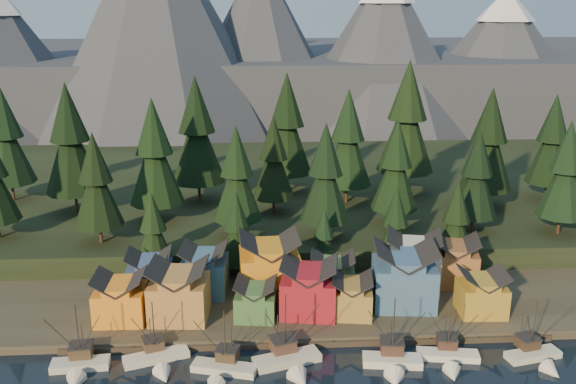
{
  "coord_description": "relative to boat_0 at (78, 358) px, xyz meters",
  "views": [
    {
      "loc": [
        -8.47,
        -76.66,
        54.53
      ],
      "look_at": [
        -2.61,
        30.0,
        21.73
      ],
      "focal_mm": 40.0,
      "sensor_mm": 36.0,
      "label": 1
    }
  ],
  "objects": [
    {
      "name": "shore_strip",
      "position": [
        35.4,
        30.15,
        -1.59
      ],
      "size": [
        400.0,
        50.0,
        1.5
      ],
      "primitive_type": "cube",
      "color": "#333025",
      "rests_on": "ground"
    },
    {
      "name": "hillside",
      "position": [
        35.4,
        80.15,
        0.66
      ],
      "size": [
        420.0,
        100.0,
        6.0
      ],
      "primitive_type": "cube",
      "color": "black",
      "rests_on": "ground"
    },
    {
      "name": "dock",
      "position": [
        35.4,
        6.65,
        -1.84
      ],
      "size": [
        80.0,
        4.0,
        1.0
      ],
      "primitive_type": "cube",
      "color": "#413A2F",
      "rests_on": "ground"
    },
    {
      "name": "mountain_ridge",
      "position": [
        31.2,
        203.74,
        23.72
      ],
      "size": [
        560.0,
        190.0,
        90.0
      ],
      "color": "#4B5261",
      "rests_on": "ground"
    },
    {
      "name": "boat_0",
      "position": [
        0.0,
        0.0,
        0.0
      ],
      "size": [
        9.15,
        9.83,
        11.63
      ],
      "rotation": [
        0.0,
        0.0,
        0.08
      ],
      "color": "beige",
      "rests_on": "ground"
    },
    {
      "name": "boat_1",
      "position": [
        11.59,
        1.46,
        -0.39
      ],
      "size": [
        10.73,
        11.11,
        10.83
      ],
      "rotation": [
        0.0,
        0.0,
        0.34
      ],
      "color": "silver",
      "rests_on": "ground"
    },
    {
      "name": "boat_2",
      "position": [
        21.65,
        -2.31,
        -0.33
      ],
      "size": [
        10.6,
        11.08,
        11.0
      ],
      "rotation": [
        0.0,
        0.0,
        -0.27
      ],
      "color": "beige",
      "rests_on": "ground"
    },
    {
      "name": "boat_3",
      "position": [
        31.93,
        -0.57,
        0.08
      ],
      "size": [
        11.22,
        11.77,
        12.64
      ],
      "rotation": [
        0.0,
        0.0,
        0.31
      ],
      "color": "beige",
      "rests_on": "ground"
    },
    {
      "name": "boat_4",
      "position": [
        47.64,
        -1.68,
        0.13
      ],
      "size": [
        9.62,
        10.27,
        12.22
      ],
      "rotation": [
        0.0,
        0.0,
        -0.12
      ],
      "color": "white",
      "rests_on": "ground"
    },
    {
      "name": "boat_5",
      "position": [
        56.68,
        -0.54,
        -0.41
      ],
      "size": [
        10.1,
        10.76,
        10.57
      ],
      "rotation": [
        0.0,
        0.0,
        -0.15
      ],
      "color": "white",
      "rests_on": "ground"
    },
    {
      "name": "boat_6",
      "position": [
        70.45,
        -1.08,
        -0.27
      ],
      "size": [
        9.39,
        9.87,
        10.74
      ],
      "rotation": [
        0.0,
        0.0,
        0.22
      ],
      "color": "silver",
      "rests_on": "ground"
    },
    {
      "name": "house_front_0",
      "position": [
        4.0,
        13.27,
        3.56
      ],
      "size": [
        8.47,
        8.02,
        8.37
      ],
      "rotation": [
        0.0,
        0.0,
        -0.01
      ],
      "color": "orange",
      "rests_on": "shore_strip"
    },
    {
      "name": "house_front_1",
      "position": [
        13.84,
        13.5,
        4.39
      ],
      "size": [
        10.24,
        9.88,
        9.95
      ],
      "rotation": [
        0.0,
        0.0,
        -0.07
      ],
      "color": "#AE7C3D",
      "rests_on": "shore_strip"
    },
    {
      "name": "house_front_2",
      "position": [
        26.88,
        12.95,
        2.68
      ],
      "size": [
        7.64,
        7.69,
        6.69
      ],
      "rotation": [
        0.0,
        0.0,
        -0.13
      ],
      "color": "#3D6C3A",
      "rests_on": "shore_strip"
    },
    {
      "name": "house_front_3",
      "position": [
        36.11,
        14.13,
        4.24
      ],
      "size": [
        10.79,
        10.42,
        9.66
      ],
      "rotation": [
        0.0,
        0.0,
        -0.16
      ],
      "color": "maroon",
      "rests_on": "shore_strip"
    },
    {
      "name": "house_front_4",
      "position": [
        43.37,
        13.09,
        2.92
      ],
      "size": [
        7.9,
        8.38,
        7.16
      ],
      "rotation": [
        0.0,
        0.0,
        -0.13
      ],
      "color": "olive",
      "rests_on": "shore_strip"
    },
    {
      "name": "house_front_5",
      "position": [
        53.16,
        16.18,
        5.09
      ],
      "size": [
        11.59,
        10.71,
        11.29
      ],
      "rotation": [
        0.0,
        0.0,
        -0.09
      ],
      "color": "#3B628B",
      "rests_on": "shore_strip"
    },
    {
      "name": "house_front_6",
      "position": [
        66.02,
        12.43,
        3.26
      ],
      "size": [
        8.05,
        7.64,
        7.79
      ],
      "rotation": [
        0.0,
        0.0,
        -0.04
      ],
      "color": "#AF8C2D",
      "rests_on": "shore_strip"
    },
    {
      "name": "house_back_0",
      "position": [
        7.61,
        22.09,
        3.7
      ],
      "size": [
        8.29,
        7.98,
        8.64
      ],
      "rotation": [
        0.0,
        0.0,
        0.05
      ],
      "color": "#3B558B",
      "rests_on": "shore_strip"
    },
    {
      "name": "house_back_1",
      "position": [
        17.5,
        22.87,
        4.03
      ],
      "size": [
        8.91,
        9.01,
        9.28
      ],
      "rotation": [
        0.0,
        0.0,
        -0.08
      ],
      "color": "#396687",
      "rests_on": "shore_strip"
    },
    {
      "name": "house_back_2",
      "position": [
        29.48,
        22.33,
        5.15
      ],
      "size": [
        11.32,
        10.5,
        11.39
      ],
      "rotation": [
        0.0,
        0.0,
        0.06
      ],
      "color": "orange",
      "rests_on": "shore_strip"
    },
    {
      "name": "house_back_3",
      "position": [
        40.95,
        20.58,
        3.43
      ],
      "size": [
        8.66,
        7.88,
        8.11
      ],
      "rotation": [
        0.0,
        0.0,
        -0.1
      ],
      "color": "#49723D",
      "rests_on": "shore_strip"
    },
    {
      "name": "house_back_4",
      "position": [
        56.33,
        22.74,
        4.85
      ],
      "size": [
        11.78,
        11.48,
        10.83
      ],
      "rotation": [
        0.0,
        0.0,
        -0.22
      ],
      "color": "silver",
      "rests_on": "shore_strip"
    },
    {
      "name": "house_back_5",
      "position": [
        64.86,
        24.39,
        4.1
      ],
      "size": [
        9.87,
        9.95,
        9.4
      ],
      "rotation": [
        0.0,
        0.0,
        -0.2
      ],
      "color": "#905D33",
      "rests_on": "shore_strip"
    },
    {
      "name": "tree_hill_1",
      "position": [
        -14.6,
        58.15,
        20.26
      ],
      "size": [
        13.03,
        13.03,
        30.36
      ],
      "color": "#332319",
      "rests_on": "hillside"
    },
    {
      "name": "tree_hill_2",
      "position": [
        -4.6,
        38.15,
        16.3
      ],
      "size": [
        9.93,
        9.93,
        23.12
      ],
      "color": "#332319",
      "rests_on": "hillside"
    },
    {
      "name": "tree_hill_3",
      "position": [
        5.4,
        50.15,
        18.96
      ],
      "size": [
        12.01,
        12.01,
        27.98
      ],
      "color": "#332319",
      "rests_on": "hillside"
    },
    {
      "name": "tree_hill_4",
      "position": [
        13.4,
        65.15,
        20.49
      ],
      "size": [
        13.21,
        13.21,
        30.78
      ],
      "color": "#332319",
      "rests_on": "hillside"
    },
    {
      "name": "tree_hill_5",
      "position": [
        23.4,
        40.15,
        16.67
      ],
      "size": [
        10.22,
        10.22,
        23.8
      ],
      "color": "#332319",
      "rests_on": "hillside"
    },
    {
      "name": "tree_hill_6",
      "position": [
        31.4,
        55.15,
        16.27
      ],
      "size": [
        9.9,
        9.9,
        23.06
      ],
      "color": "#332319",
      "rests_on": "hillside"
    },
    {
      "name": "tree_hill_7",
      "position": [
        41.4,
        38.15,
        17.09
      ],
      "size": [
        10.55,
        10.55,
        24.57
      ],
      "color": "#332319",
      "rests_on": "hillside"
    },
    {
      "name": "tree_hill_8",
      "position": [
        49.4,
        62.15,
        18.9
      ],
      "size": [
        11.96,
        11.96,
        27.87
      ],
      "color": "#332319",
      "rests_on": "hillside"
    },
    {
      "name": "tree_hill_9",
      "position": [
        57.4,
        45.15,
        16.69
      ],
      "size": [
        10.23,
        10.23,
        23.84
      ],
      "color": "#332319",
      "rests_on": "hillside"
    },
    {
      "name": "tree_hill_10",
      "position": [
        65.4,
        70.15,
        22.07
      ],
      "size": [
        14.45,
        14.45,
        33.65
      ],
      "color": "#332319",
      "rests_on": "hillside"
    },
    {
      "name": "tree_hill_11",
      "position": [
        73.4,
        40.15,
        15.96
      ],
      "size": [
        9.66,
        9.66,
        22.5
      ],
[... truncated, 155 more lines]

